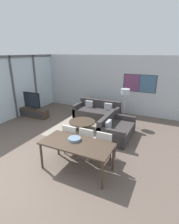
# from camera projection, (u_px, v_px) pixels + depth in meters

# --- Properties ---
(ground_plane) EXTENTS (24.00, 24.00, 0.00)m
(ground_plane) POSITION_uv_depth(u_px,v_px,m) (25.00, 172.00, 4.50)
(ground_plane) COLOR brown
(wall_back) EXTENTS (7.75, 0.09, 2.80)m
(wall_back) POSITION_uv_depth(u_px,v_px,m) (107.00, 84.00, 8.84)
(wall_back) COLOR silver
(wall_back) RESTS_ON ground_plane
(window_wall_left) EXTENTS (0.07, 5.68, 2.80)m
(window_wall_left) POSITION_uv_depth(u_px,v_px,m) (12.00, 85.00, 7.81)
(window_wall_left) COLOR silver
(window_wall_left) RESTS_ON ground_plane
(area_rug) EXTENTS (2.35, 2.18, 0.01)m
(area_rug) POSITION_uv_depth(u_px,v_px,m) (82.00, 129.00, 6.97)
(area_rug) COLOR gray
(area_rug) RESTS_ON ground_plane
(tv_console) EXTENTS (1.57, 0.41, 0.40)m
(tv_console) POSITION_uv_depth(u_px,v_px,m) (33.00, 113.00, 8.30)
(tv_console) COLOR #423326
(tv_console) RESTS_ON ground_plane
(television) EXTENTS (0.93, 0.20, 0.77)m
(television) POSITION_uv_depth(u_px,v_px,m) (32.00, 101.00, 8.11)
(television) COLOR #2D2D33
(television) RESTS_ON tv_console
(sofa_main) EXTENTS (2.04, 0.97, 0.79)m
(sofa_main) POSITION_uv_depth(u_px,v_px,m) (97.00, 112.00, 8.15)
(sofa_main) COLOR #383333
(sofa_main) RESTS_ON ground_plane
(sofa_side) EXTENTS (0.97, 1.60, 0.79)m
(sofa_side) POSITION_uv_depth(u_px,v_px,m) (115.00, 130.00, 6.32)
(sofa_side) COLOR #383333
(sofa_side) RESTS_ON ground_plane
(coffee_table) EXTENTS (1.03, 1.03, 0.35)m
(coffee_table) POSITION_uv_depth(u_px,v_px,m) (82.00, 123.00, 6.89)
(coffee_table) COLOR #423326
(coffee_table) RESTS_ON ground_plane
(dining_table) EXTENTS (1.84, 0.85, 0.77)m
(dining_table) POSITION_uv_depth(u_px,v_px,m) (77.00, 146.00, 4.40)
(dining_table) COLOR #423326
(dining_table) RESTS_ON ground_plane
(dining_chair_left) EXTENTS (0.46, 0.46, 0.94)m
(dining_chair_left) POSITION_uv_depth(u_px,v_px,m) (71.00, 138.00, 5.20)
(dining_chair_left) COLOR beige
(dining_chair_left) RESTS_ON ground_plane
(dining_chair_centre) EXTENTS (0.46, 0.46, 0.94)m
(dining_chair_centre) POSITION_uv_depth(u_px,v_px,m) (88.00, 141.00, 5.01)
(dining_chair_centre) COLOR beige
(dining_chair_centre) RESTS_ON ground_plane
(dining_chair_right) EXTENTS (0.46, 0.46, 0.94)m
(dining_chair_right) POSITION_uv_depth(u_px,v_px,m) (105.00, 145.00, 4.79)
(dining_chair_right) COLOR beige
(dining_chair_right) RESTS_ON ground_plane
(fruit_bowl) EXTENTS (0.33, 0.33, 0.07)m
(fruit_bowl) POSITION_uv_depth(u_px,v_px,m) (74.00, 139.00, 4.51)
(fruit_bowl) COLOR slate
(fruit_bowl) RESTS_ON dining_table
(floor_lamp) EXTENTS (0.36, 0.36, 1.52)m
(floor_lamp) POSITION_uv_depth(u_px,v_px,m) (125.00, 94.00, 7.12)
(floor_lamp) COLOR #2D2D33
(floor_lamp) RESTS_ON ground_plane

